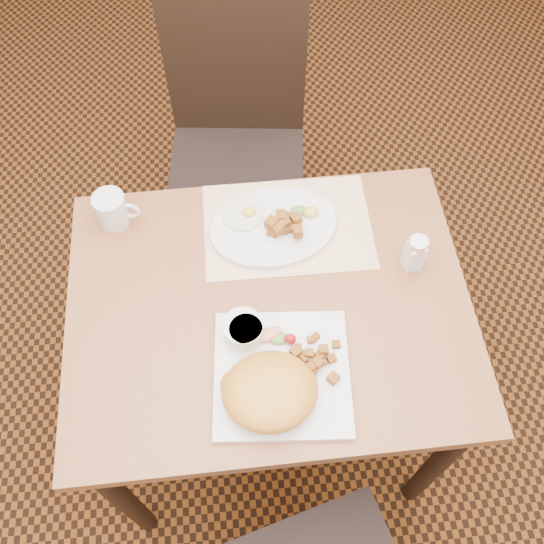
{
  "coord_description": "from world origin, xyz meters",
  "views": [
    {
      "loc": [
        -0.06,
        -0.63,
        1.94
      ],
      "look_at": [
        0.01,
        0.04,
        0.82
      ],
      "focal_mm": 40.0,
      "sensor_mm": 36.0,
      "label": 1
    }
  ],
  "objects_px": {
    "chair_far": "(237,135)",
    "plate_oval": "(273,227)",
    "table": "(269,326)",
    "plate_square": "(282,374)",
    "coffee_mug": "(113,210)",
    "salt_shaker": "(415,253)"
  },
  "relations": [
    {
      "from": "table",
      "to": "plate_oval",
      "type": "distance_m",
      "value": 0.24
    },
    {
      "from": "chair_far",
      "to": "coffee_mug",
      "type": "height_order",
      "value": "chair_far"
    },
    {
      "from": "plate_oval",
      "to": "coffee_mug",
      "type": "bearing_deg",
      "value": 169.73
    },
    {
      "from": "chair_far",
      "to": "plate_square",
      "type": "relative_size",
      "value": 3.46
    },
    {
      "from": "plate_square",
      "to": "plate_oval",
      "type": "bearing_deg",
      "value": 86.47
    },
    {
      "from": "plate_oval",
      "to": "salt_shaker",
      "type": "xyz_separation_m",
      "value": [
        0.3,
        -0.13,
        0.04
      ]
    },
    {
      "from": "chair_far",
      "to": "plate_oval",
      "type": "distance_m",
      "value": 0.56
    },
    {
      "from": "plate_square",
      "to": "coffee_mug",
      "type": "distance_m",
      "value": 0.56
    },
    {
      "from": "chair_far",
      "to": "plate_oval",
      "type": "height_order",
      "value": "chair_far"
    },
    {
      "from": "plate_square",
      "to": "salt_shaker",
      "type": "relative_size",
      "value": 2.8
    },
    {
      "from": "plate_oval",
      "to": "salt_shaker",
      "type": "bearing_deg",
      "value": -23.7
    },
    {
      "from": "chair_far",
      "to": "plate_square",
      "type": "height_order",
      "value": "chair_far"
    },
    {
      "from": "plate_oval",
      "to": "chair_far",
      "type": "bearing_deg",
      "value": 96.53
    },
    {
      "from": "table",
      "to": "plate_square",
      "type": "xyz_separation_m",
      "value": [
        0.01,
        -0.17,
        0.12
      ]
    },
    {
      "from": "table",
      "to": "coffee_mug",
      "type": "height_order",
      "value": "coffee_mug"
    },
    {
      "from": "salt_shaker",
      "to": "coffee_mug",
      "type": "xyz_separation_m",
      "value": [
        -0.68,
        0.2,
        -0.01
      ]
    },
    {
      "from": "plate_square",
      "to": "chair_far",
      "type": "bearing_deg",
      "value": 92.34
    },
    {
      "from": "chair_far",
      "to": "coffee_mug",
      "type": "relative_size",
      "value": 8.98
    },
    {
      "from": "table",
      "to": "plate_oval",
      "type": "bearing_deg",
      "value": 81.2
    },
    {
      "from": "salt_shaker",
      "to": "chair_far",
      "type": "bearing_deg",
      "value": 119.26
    },
    {
      "from": "table",
      "to": "salt_shaker",
      "type": "xyz_separation_m",
      "value": [
        0.34,
        0.07,
        0.16
      ]
    },
    {
      "from": "coffee_mug",
      "to": "chair_far",
      "type": "bearing_deg",
      "value": 54.75
    }
  ]
}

